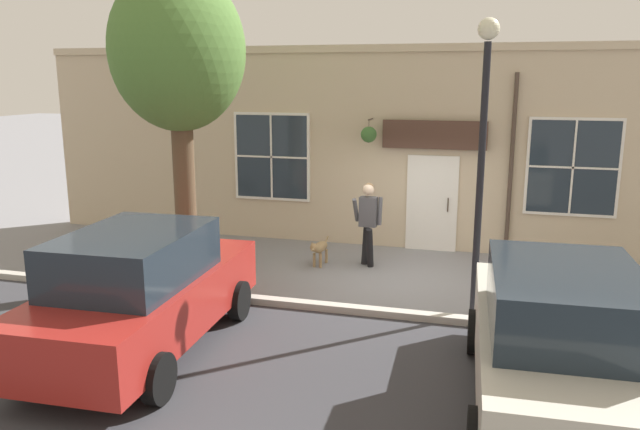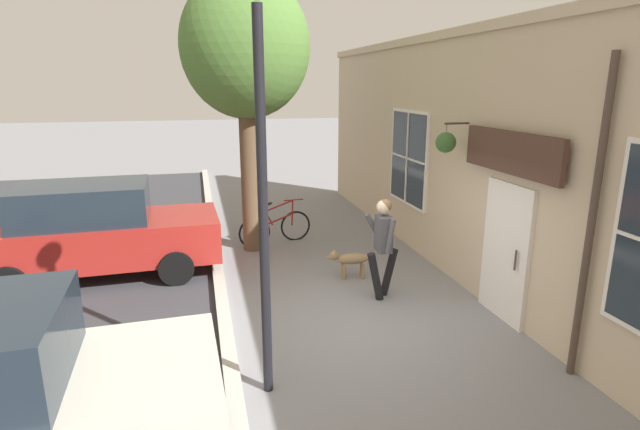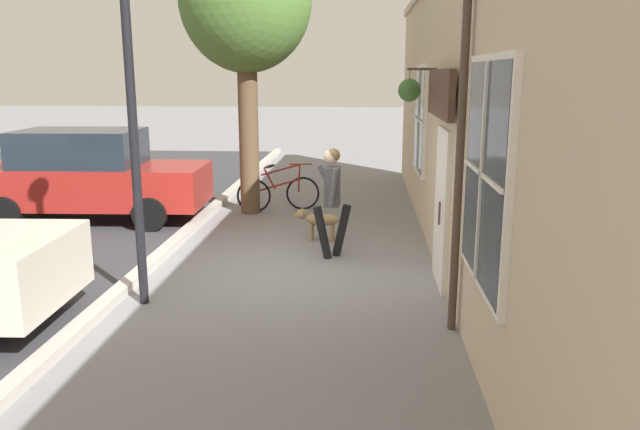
# 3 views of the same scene
# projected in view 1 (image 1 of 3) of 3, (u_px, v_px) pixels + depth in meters

# --- Properties ---
(ground_plane) EXTENTS (90.00, 90.00, 0.00)m
(ground_plane) POSITION_uv_depth(u_px,v_px,m) (402.00, 278.00, 11.87)
(ground_plane) COLOR gray
(storefront_facade) EXTENTS (0.95, 18.00, 4.43)m
(storefront_facade) POSITION_uv_depth(u_px,v_px,m) (420.00, 148.00, 13.59)
(storefront_facade) COLOR #C6B293
(storefront_facade) RESTS_ON ground_plane
(pedestrian_walking) EXTENTS (0.60, 0.56, 1.70)m
(pedestrian_walking) POSITION_uv_depth(u_px,v_px,m) (368.00, 216.00, 12.45)
(pedestrian_walking) COLOR black
(pedestrian_walking) RESTS_ON ground_plane
(dog_on_leash) EXTENTS (1.00, 0.27, 0.57)m
(dog_on_leash) POSITION_uv_depth(u_px,v_px,m) (319.00, 248.00, 12.58)
(dog_on_leash) COLOR #997A51
(dog_on_leash) RESTS_ON ground_plane
(street_tree_by_curb) EXTENTS (2.57, 2.31, 5.62)m
(street_tree_by_curb) POSITION_uv_depth(u_px,v_px,m) (178.00, 57.00, 10.83)
(street_tree_by_curb) COLOR brown
(street_tree_by_curb) RESTS_ON ground_plane
(leaning_bicycle) EXTENTS (1.69, 0.46, 1.01)m
(leaning_bicycle) POSITION_uv_depth(u_px,v_px,m) (189.00, 252.00, 12.26)
(leaning_bicycle) COLOR black
(leaning_bicycle) RESTS_ON ground_plane
(parked_car_nearest_curb) EXTENTS (4.36, 2.06, 1.75)m
(parked_car_nearest_curb) POSITION_uv_depth(u_px,v_px,m) (142.00, 291.00, 8.55)
(parked_car_nearest_curb) COLOR maroon
(parked_car_nearest_curb) RESTS_ON ground_plane
(parked_car_mid_block) EXTENTS (4.36, 2.06, 1.75)m
(parked_car_mid_block) POSITION_uv_depth(u_px,v_px,m) (559.00, 340.00, 6.95)
(parked_car_mid_block) COLOR beige
(parked_car_mid_block) RESTS_ON ground_plane
(street_lamp) EXTENTS (0.32, 0.32, 4.59)m
(street_lamp) POSITION_uv_depth(u_px,v_px,m) (483.00, 126.00, 9.36)
(street_lamp) COLOR black
(street_lamp) RESTS_ON ground_plane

